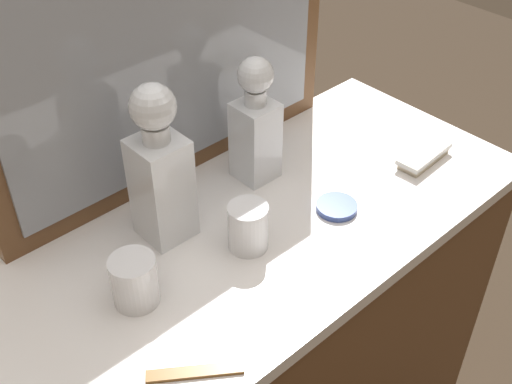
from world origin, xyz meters
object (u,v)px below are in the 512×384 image
crystal_tumbler_far_right (248,229)px  porcelain_dish (337,207)px  crystal_tumbler_front (134,282)px  tortoiseshell_comb (195,372)px  crystal_decanter_rear (161,179)px  crystal_decanter_far_right (255,131)px  silver_brush_rear (424,156)px

crystal_tumbler_far_right → porcelain_dish: bearing=-11.8°
crystal_tumbler_front → porcelain_dish: crystal_tumbler_front is taller
crystal_tumbler_front → tortoiseshell_comb: bearing=-96.6°
tortoiseshell_comb → crystal_tumbler_far_right: bearing=31.9°
crystal_decanter_rear → crystal_decanter_far_right: bearing=4.3°
crystal_decanter_rear → crystal_decanter_far_right: crystal_decanter_rear is taller
crystal_tumbler_front → crystal_tumbler_far_right: bearing=-7.5°
crystal_decanter_rear → silver_brush_rear: 0.56m
crystal_tumbler_far_right → silver_brush_rear: crystal_tumbler_far_right is taller
porcelain_dish → tortoiseshell_comb: porcelain_dish is taller
crystal_tumbler_far_right → porcelain_dish: crystal_tumbler_far_right is taller
crystal_tumbler_far_right → tortoiseshell_comb: 0.28m
crystal_decanter_rear → silver_brush_rear: bearing=-19.5°
silver_brush_rear → porcelain_dish: silver_brush_rear is taller
crystal_decanter_rear → silver_brush_rear: size_ratio=2.21×
crystal_decanter_rear → crystal_tumbler_front: 0.18m
crystal_tumbler_far_right → crystal_decanter_far_right: bearing=43.9°
crystal_decanter_far_right → crystal_tumbler_front: bearing=-162.5°
crystal_decanter_far_right → crystal_tumbler_front: (-0.36, -0.11, -0.06)m
crystal_decanter_rear → crystal_decanter_far_right: size_ratio=1.16×
crystal_decanter_rear → porcelain_dish: crystal_decanter_rear is taller
crystal_tumbler_front → crystal_decanter_rear: bearing=36.5°
crystal_tumbler_far_right → porcelain_dish: 0.19m
crystal_decanter_rear → crystal_tumbler_far_right: bearing=-56.4°
tortoiseshell_comb → crystal_tumbler_front: bearing=83.4°
porcelain_dish → silver_brush_rear: bearing=-4.1°
crystal_decanter_far_right → porcelain_dish: crystal_decanter_far_right is taller
crystal_decanter_far_right → tortoiseshell_comb: crystal_decanter_far_right is taller
porcelain_dish → tortoiseshell_comb: bearing=-165.8°
crystal_decanter_rear → crystal_decanter_far_right: (0.23, 0.02, -0.02)m
crystal_decanter_far_right → crystal_tumbler_front: crystal_decanter_far_right is taller
crystal_decanter_far_right → porcelain_dish: bearing=-78.1°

